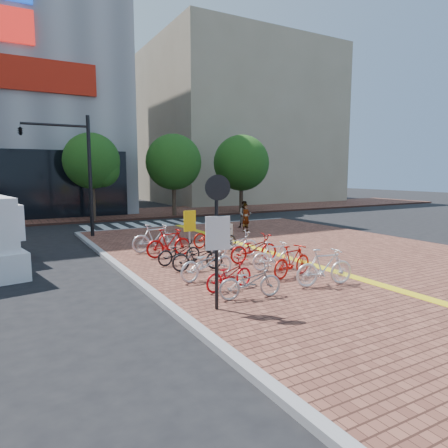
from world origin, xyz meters
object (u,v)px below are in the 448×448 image
bike_10 (254,248)px  bike_12 (221,239)px  bike_13 (212,235)px  bike_5 (169,243)px  yellow_sign (190,225)px  traffic_light_pole (59,153)px  bike_11 (234,244)px  bike_9 (274,256)px  pedestrian_a (246,218)px  bike_8 (292,261)px  bike_4 (179,252)px  pedestrian_b (245,215)px  bike_3 (198,256)px  bike_7 (325,267)px  bike_1 (229,274)px  bike_2 (207,263)px  bike_6 (155,238)px  utility_box (226,236)px  notice_sign (217,226)px  bike_0 (250,281)px

bike_10 → bike_12: 2.29m
bike_13 → bike_5: bearing=105.1°
yellow_sign → traffic_light_pole: (-3.59, 7.43, 2.94)m
bike_11 → bike_13: bike_13 is taller
bike_5 → bike_9: (2.31, -3.69, -0.07)m
pedestrian_a → bike_5: bearing=-161.6°
bike_8 → pedestrian_a: pedestrian_a is taller
bike_4 → pedestrian_b: size_ratio=1.06×
bike_3 → bike_7: bearing=-137.5°
bike_1 → bike_10: size_ratio=0.83×
bike_1 → bike_8: bearing=-95.9°
bike_2 → bike_5: size_ratio=1.06×
bike_1 → bike_7: (2.57, -1.05, 0.12)m
bike_2 → bike_3: 1.21m
bike_2 → traffic_light_pole: size_ratio=0.32×
bike_5 → bike_13: 2.71m
bike_1 → bike_6: (-0.02, 6.06, 0.16)m
bike_9 → utility_box: utility_box is taller
traffic_light_pole → bike_5: bearing=-66.6°
bike_10 → notice_sign: size_ratio=0.60×
bike_4 → bike_10: (2.50, -1.03, 0.06)m
bike_5 → bike_6: size_ratio=0.95×
bike_0 → pedestrian_b: bearing=-21.2°
utility_box → traffic_light_pole: traffic_light_pole is taller
bike_11 → bike_0: bearing=165.6°
bike_8 → traffic_light_pole: bearing=12.6°
bike_11 → notice_sign: 6.27m
bike_11 → bike_1: bearing=159.3°
bike_3 → notice_sign: bearing=169.5°
bike_0 → utility_box: (2.86, 6.37, 0.08)m
bike_1 → notice_sign: (-1.08, -1.32, 1.60)m
bike_1 → bike_13: bearing=-33.8°
pedestrian_a → bike_9: bearing=-132.3°
bike_1 → bike_12: bike_12 is taller
bike_10 → bike_11: size_ratio=1.03×
bike_6 → bike_13: 2.61m
utility_box → traffic_light_pole: bearing=132.3°
bike_5 → bike_13: size_ratio=0.93×
bike_6 → bike_8: size_ratio=1.15×
traffic_light_pole → bike_11: bearing=-57.1°
bike_13 → pedestrian_a: 4.93m
bike_1 → bike_12: size_ratio=0.95×
bike_2 → bike_13: (2.65, 4.77, 0.01)m
pedestrian_b → pedestrian_a: bearing=-94.9°
bike_12 → pedestrian_b: pedestrian_b is taller
bike_6 → yellow_sign: yellow_sign is taller
bike_3 → pedestrian_a: bearing=-34.3°
bike_0 → bike_3: bearing=8.4°
bike_0 → bike_6: (-0.09, 7.03, 0.13)m
bike_2 → utility_box: bearing=-47.2°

